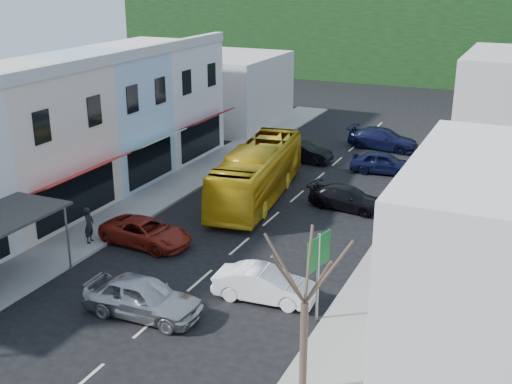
% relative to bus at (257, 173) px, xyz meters
% --- Properties ---
extents(ground, '(120.00, 120.00, 0.00)m').
position_rel_bus_xyz_m(ground, '(2.03, -10.72, -1.55)').
color(ground, black).
rests_on(ground, ground).
extents(sidewalk_left, '(3.00, 52.00, 0.15)m').
position_rel_bus_xyz_m(sidewalk_left, '(-5.47, -0.72, -1.48)').
color(sidewalk_left, gray).
rests_on(sidewalk_left, ground).
extents(sidewalk_right, '(3.00, 52.00, 0.15)m').
position_rel_bus_xyz_m(sidewalk_right, '(9.53, -0.72, -1.48)').
color(sidewalk_right, gray).
rests_on(sidewalk_right, ground).
extents(shopfront_row, '(8.25, 30.00, 8.00)m').
position_rel_bus_xyz_m(shopfront_row, '(-10.46, -5.72, 2.45)').
color(shopfront_row, silver).
rests_on(shopfront_row, ground).
extents(distant_block_left, '(8.00, 10.00, 6.00)m').
position_rel_bus_xyz_m(distant_block_left, '(-9.97, 16.28, 1.45)').
color(distant_block_left, '#B7B2A8').
rests_on(distant_block_left, ground).
extents(hillside, '(80.00, 26.00, 14.00)m').
position_rel_bus_xyz_m(hillside, '(0.58, 54.37, 5.18)').
color(hillside, black).
rests_on(hillside, ground).
extents(bus, '(4.08, 11.83, 3.10)m').
position_rel_bus_xyz_m(bus, '(0.00, 0.00, 0.00)').
color(bus, gold).
rests_on(bus, ground).
extents(car_silver, '(4.44, 1.90, 1.40)m').
position_rel_bus_xyz_m(car_silver, '(1.44, -14.25, -0.85)').
color(car_silver, '#AAAAAF').
rests_on(car_silver, ground).
extents(car_white, '(4.53, 2.15, 1.40)m').
position_rel_bus_xyz_m(car_white, '(5.31, -11.13, -0.85)').
color(car_white, white).
rests_on(car_white, ground).
extents(car_red, '(4.73, 2.24, 1.40)m').
position_rel_bus_xyz_m(car_red, '(-2.27, -8.40, -0.85)').
color(car_red, maroon).
rests_on(car_red, ground).
extents(car_black_near, '(4.68, 2.35, 1.40)m').
position_rel_bus_xyz_m(car_black_near, '(5.37, 0.48, -0.85)').
color(car_black_near, black).
rests_on(car_black_near, ground).
extents(car_navy_mid, '(4.58, 2.29, 1.40)m').
position_rel_bus_xyz_m(car_navy_mid, '(5.63, 7.93, -0.85)').
color(car_navy_mid, black).
rests_on(car_navy_mid, ground).
extents(car_black_far, '(4.48, 2.00, 1.40)m').
position_rel_bus_xyz_m(car_black_far, '(-0.35, 8.30, -0.85)').
color(car_black_far, black).
rests_on(car_black_far, ground).
extents(car_navy_far, '(4.69, 2.36, 1.40)m').
position_rel_bus_xyz_m(car_navy_far, '(4.14, 13.95, -0.85)').
color(car_navy_far, black).
rests_on(car_navy_far, ground).
extents(pedestrian_left, '(0.54, 0.68, 1.70)m').
position_rel_bus_xyz_m(pedestrian_left, '(-4.78, -9.58, -0.55)').
color(pedestrian_left, black).
rests_on(pedestrian_left, sidewalk_left).
extents(direction_sign, '(0.78, 1.73, 3.70)m').
position_rel_bus_xyz_m(direction_sign, '(7.83, -11.89, 0.30)').
color(direction_sign, '#0E501C').
rests_on(direction_sign, ground).
extents(street_tree, '(3.16, 3.16, 6.64)m').
position_rel_bus_xyz_m(street_tree, '(8.92, -16.37, 1.77)').
color(street_tree, '#362921').
rests_on(street_tree, ground).
extents(traffic_signal, '(0.91, 1.20, 4.97)m').
position_rel_bus_xyz_m(traffic_signal, '(8.63, 20.39, 0.94)').
color(traffic_signal, black).
rests_on(traffic_signal, ground).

